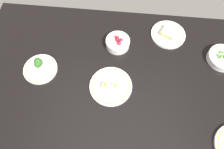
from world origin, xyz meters
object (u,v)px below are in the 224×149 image
plate_eggs (111,86)px  plate_sandwich (168,34)px  bowl_peas (223,58)px  bowl_berries (118,42)px  plate_broccoli (40,68)px

plate_eggs → plate_sandwich: bearing=-129.7°
bowl_peas → plate_sandwich: size_ratio=0.81×
plate_eggs → bowl_peas: bearing=-159.3°
bowl_berries → bowl_peas: bearing=176.2°
bowl_berries → plate_sandwich: size_ratio=0.68×
plate_broccoli → plate_sandwich: bearing=-156.6°
plate_sandwich → plate_broccoli: bearing=23.4°
plate_broccoli → plate_sandwich: (-70.62, -30.54, -0.66)cm
plate_broccoli → bowl_berries: (-40.98, -20.18, 0.86)cm
bowl_peas → plate_broccoli: plate_broccoli is taller
plate_broccoli → plate_sandwich: 76.95cm
plate_sandwich → bowl_peas: bearing=154.3°
plate_eggs → plate_sandwich: plate_eggs is taller
plate_eggs → bowl_peas: 64.83cm
bowl_peas → bowl_berries: 59.50cm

